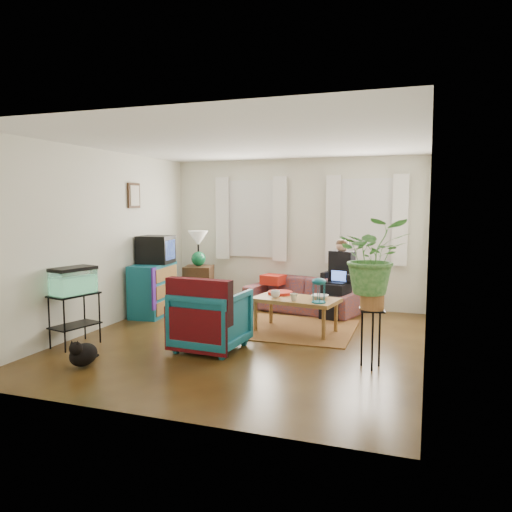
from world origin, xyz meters
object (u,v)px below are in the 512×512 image
at_px(aquarium_stand, 75,320).
at_px(plant_stand, 371,338).
at_px(sofa, 301,289).
at_px(coffee_table, 296,315).
at_px(side_table, 199,285).
at_px(dresser, 153,289).
at_px(armchair, 211,316).

distance_m(aquarium_stand, plant_stand, 3.71).
relative_size(sofa, plant_stand, 2.89).
height_order(sofa, aquarium_stand, sofa).
distance_m(aquarium_stand, coffee_table, 2.97).
relative_size(side_table, dresser, 0.75).
bearing_deg(side_table, plant_stand, -37.37).
bearing_deg(coffee_table, side_table, 157.78).
height_order(sofa, dresser, dresser).
distance_m(coffee_table, plant_stand, 1.72).
relative_size(dresser, coffee_table, 0.80).
bearing_deg(dresser, aquarium_stand, -96.35).
height_order(sofa, side_table, sofa).
bearing_deg(aquarium_stand, armchair, 28.09).
bearing_deg(plant_stand, side_table, 142.63).
bearing_deg(aquarium_stand, dresser, 103.44).
height_order(sofa, plant_stand, sofa).
distance_m(dresser, aquarium_stand, 1.91).
relative_size(dresser, plant_stand, 1.42).
distance_m(side_table, aquarium_stand, 2.94).
distance_m(sofa, coffee_table, 1.39).
relative_size(aquarium_stand, armchair, 0.81).
distance_m(dresser, coffee_table, 2.51).
bearing_deg(aquarium_stand, coffee_table, 46.57).
xyz_separation_m(sofa, aquarium_stand, (-2.24, -2.97, -0.04)).
bearing_deg(armchair, aquarium_stand, 18.07).
height_order(aquarium_stand, coffee_table, aquarium_stand).
bearing_deg(side_table, coffee_table, -31.26).
distance_m(sofa, armchair, 2.59).
xyz_separation_m(sofa, coffee_table, (0.26, -1.36, -0.13)).
height_order(side_table, aquarium_stand, side_table).
bearing_deg(coffee_table, sofa, 109.83).
xyz_separation_m(dresser, plant_stand, (3.68, -1.54, -0.09)).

